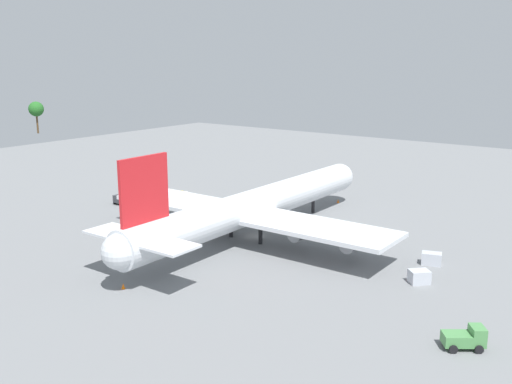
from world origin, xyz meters
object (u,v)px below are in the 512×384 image
(cargo_loader, at_px, (182,195))
(pushback_tractor, at_px, (122,198))
(cargo_airplane, at_px, (254,206))
(safety_cone_nose, at_px, (338,201))
(safety_cone_tail, at_px, (123,286))
(fuel_truck, at_px, (466,338))
(cargo_container_fore, at_px, (432,259))
(cargo_container_aft, at_px, (419,277))

(cargo_loader, xyz_separation_m, pushback_tractor, (-10.28, 8.13, 0.11))
(cargo_airplane, xyz_separation_m, safety_cone_nose, (30.80, -0.17, -5.20))
(pushback_tractor, height_order, safety_cone_tail, pushback_tractor)
(cargo_loader, bearing_deg, safety_cone_tail, -145.39)
(pushback_tractor, bearing_deg, cargo_airplane, -93.16)
(fuel_truck, xyz_separation_m, cargo_container_fore, (23.63, 12.20, -0.29))
(cargo_loader, distance_m, safety_cone_tail, 51.34)
(fuel_truck, relative_size, safety_cone_nose, 6.08)
(cargo_airplane, relative_size, cargo_container_fore, 19.91)
(fuel_truck, bearing_deg, cargo_container_aft, 35.80)
(cargo_container_aft, bearing_deg, safety_cone_tail, 129.26)
(cargo_airplane, xyz_separation_m, cargo_loader, (12.37, 29.58, -4.55))
(cargo_container_fore, distance_m, safety_cone_nose, 39.91)
(cargo_loader, bearing_deg, cargo_container_fore, -97.22)
(cargo_airplane, xyz_separation_m, safety_cone_tail, (-29.89, 0.42, -5.19))
(cargo_airplane, bearing_deg, cargo_loader, 67.31)
(cargo_container_fore, bearing_deg, safety_cone_nose, 49.29)
(fuel_truck, distance_m, cargo_container_fore, 26.60)
(fuel_truck, height_order, safety_cone_tail, fuel_truck)
(pushback_tractor, xyz_separation_m, cargo_container_aft, (-5.74, -69.37, -0.21))
(cargo_loader, relative_size, pushback_tractor, 1.20)
(fuel_truck, distance_m, safety_cone_nose, 65.34)
(cargo_container_aft, relative_size, safety_cone_tail, 4.18)
(cargo_airplane, height_order, fuel_truck, cargo_airplane)
(cargo_loader, relative_size, safety_cone_tail, 5.82)
(cargo_container_fore, bearing_deg, safety_cone_tail, 138.32)
(safety_cone_nose, bearing_deg, safety_cone_tail, 179.44)
(cargo_container_aft, height_order, safety_cone_nose, cargo_container_aft)
(pushback_tractor, xyz_separation_m, cargo_container_fore, (2.68, -68.14, -0.21))
(cargo_loader, height_order, safety_cone_nose, cargo_loader)
(safety_cone_nose, bearing_deg, cargo_container_fore, -130.71)
(cargo_container_aft, height_order, safety_cone_tail, cargo_container_aft)
(cargo_container_fore, height_order, safety_cone_nose, cargo_container_fore)
(cargo_airplane, bearing_deg, pushback_tractor, 86.84)
(cargo_loader, height_order, fuel_truck, fuel_truck)
(cargo_airplane, distance_m, safety_cone_nose, 31.23)
(pushback_tractor, xyz_separation_m, safety_cone_tail, (-31.97, -37.29, -0.75))
(pushback_tractor, distance_m, safety_cone_tail, 49.12)
(safety_cone_tail, bearing_deg, cargo_container_fore, -41.68)
(cargo_airplane, xyz_separation_m, cargo_container_aft, (-3.66, -31.66, -4.65))
(cargo_container_fore, relative_size, safety_cone_nose, 4.25)
(fuel_truck, bearing_deg, safety_cone_nose, 40.53)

